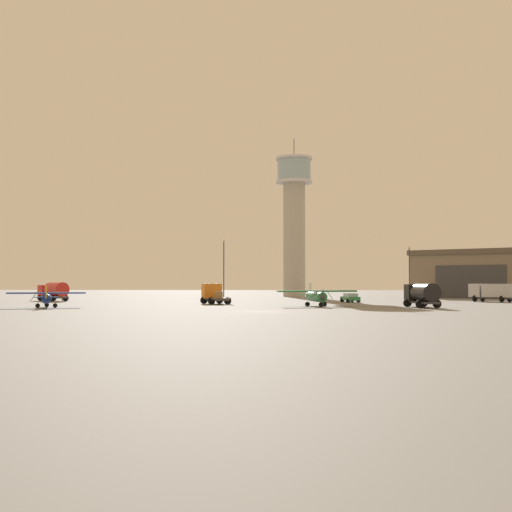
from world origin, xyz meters
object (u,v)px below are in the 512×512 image
object	(u,v)px
airplane_green	(316,295)
truck_box_silver	(493,291)
light_post_east	(409,268)
car_green	(350,298)
control_tower	(294,215)
light_post_north	(224,265)
truck_flatbed_orange	(214,294)
airplane_blue	(47,297)
truck_fuel_tanker_red	(54,291)
truck_fuel_tanker_black	(422,294)

from	to	relation	value
airplane_green	truck_box_silver	distance (m)	35.34
airplane_green	light_post_east	world-z (taller)	light_post_east
truck_box_silver	car_green	size ratio (longest dim) A/B	1.42
control_tower	light_post_east	world-z (taller)	control_tower
truck_box_silver	light_post_north	xyz separation A→B (m)	(-42.39, 3.93, 4.32)
airplane_green	truck_box_silver	xyz separation A→B (m)	(27.84, 21.77, 0.26)
control_tower	truck_flatbed_orange	distance (m)	53.45
airplane_blue	truck_flatbed_orange	world-z (taller)	truck_flatbed_orange
airplane_blue	truck_fuel_tanker_red	world-z (taller)	truck_fuel_tanker_red
airplane_blue	truck_flatbed_orange	bearing A→B (deg)	-69.84
truck_fuel_tanker_red	light_post_east	distance (m)	60.54
airplane_blue	truck_fuel_tanker_red	distance (m)	29.48
car_green	light_post_east	xyz separation A→B (m)	(11.69, 17.68, 4.84)
airplane_blue	light_post_north	world-z (taller)	light_post_north
truck_fuel_tanker_red	truck_box_silver	xyz separation A→B (m)	(69.44, 0.34, -0.06)
control_tower	light_post_north	bearing A→B (deg)	-108.97
airplane_blue	truck_box_silver	bearing A→B (deg)	-85.17
truck_box_silver	truck_flatbed_orange	size ratio (longest dim) A/B	1.12
truck_flatbed_orange	truck_fuel_tanker_red	bearing A→B (deg)	40.86
airplane_blue	car_green	bearing A→B (deg)	-77.96
truck_fuel_tanker_black	light_post_north	distance (m)	39.58
airplane_green	airplane_blue	distance (m)	32.58
car_green	light_post_north	bearing A→B (deg)	54.06
truck_fuel_tanker_red	light_post_east	world-z (taller)	light_post_east
truck_fuel_tanker_black	light_post_north	xyz separation A→B (m)	(-27.11, 28.51, 4.29)
airplane_green	car_green	world-z (taller)	airplane_green
control_tower	truck_fuel_tanker_red	bearing A→B (deg)	-135.86
car_green	light_post_north	xyz separation A→B (m)	(-20.09, 8.28, 5.21)
control_tower	truck_fuel_tanker_black	size ratio (longest dim) A/B	4.86
airplane_blue	truck_fuel_tanker_black	size ratio (longest dim) A/B	1.27
truck_flatbed_orange	car_green	distance (m)	21.34
airplane_green	truck_flatbed_orange	size ratio (longest dim) A/B	1.64
truck_box_silver	light_post_east	bearing A→B (deg)	-4.91
airplane_blue	truck_fuel_tanker_red	xyz separation A→B (m)	(-9.66, 27.85, 0.45)
control_tower	airplane_blue	bearing A→B (deg)	-113.82
control_tower	truck_flatbed_orange	bearing A→B (deg)	-102.27
truck_fuel_tanker_black	light_post_east	distance (m)	38.40
airplane_green	light_post_north	bearing A→B (deg)	-162.91
truck_flatbed_orange	car_green	world-z (taller)	truck_flatbed_orange
truck_fuel_tanker_red	light_post_east	xyz separation A→B (m)	(58.84, 13.67, 3.89)
control_tower	truck_fuel_tanker_black	xyz separation A→B (m)	(15.76, -61.53, -15.83)
truck_flatbed_orange	light_post_east	world-z (taller)	light_post_east
control_tower	airplane_blue	xyz separation A→B (m)	(-28.75, -65.13, -16.25)
airplane_blue	truck_fuel_tanker_black	world-z (taller)	truck_fuel_tanker_black
airplane_green	truck_flatbed_orange	xyz separation A→B (m)	(-14.02, 8.93, -0.02)
truck_fuel_tanker_red	car_green	xyz separation A→B (m)	(47.15, -4.02, -0.95)
airplane_green	truck_fuel_tanker_red	size ratio (longest dim) A/B	1.50
truck_fuel_tanker_red	truck_fuel_tanker_black	world-z (taller)	truck_fuel_tanker_red
airplane_blue	airplane_green	bearing A→B (deg)	-99.05
truck_flatbed_orange	light_post_east	distance (m)	40.99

